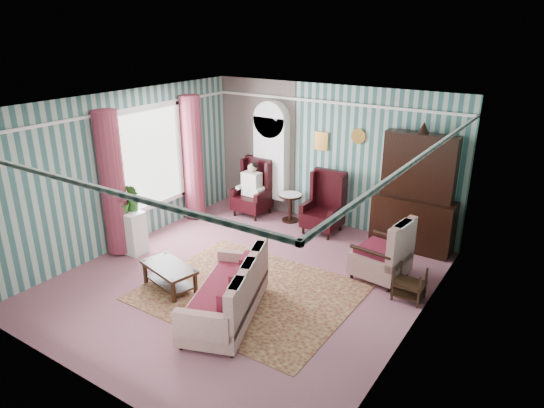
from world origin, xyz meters
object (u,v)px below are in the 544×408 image
Objects in this scene: plant_stand at (130,232)px; coffee_table at (170,277)px; floral_armchair at (381,250)px; round_side_table at (290,208)px; wingback_left at (252,188)px; seated_woman at (252,189)px; sofa at (225,285)px; wingback_right at (323,203)px; bookcase at (271,164)px; dresser_hutch at (416,189)px; nest_table at (409,284)px.

plant_stand reaches higher than coffee_table.
round_side_table is at bearing 69.52° from floral_armchair.
floral_armchair is (3.44, -1.14, -0.11)m from wingback_left.
plant_stand is at bearing -106.22° from seated_woman.
coffee_table is (0.75, -3.34, -0.42)m from wingback_left.
seated_woman reaches higher than sofa.
wingback_right is 3.51m from coffee_table.
seated_woman is (-0.25, -0.39, -0.53)m from bookcase.
seated_woman reaches higher than coffee_table.
dresser_hutch reaches higher than wingback_right.
wingback_right reaches higher than coffee_table.
wingback_left reaches higher than nest_table.
round_side_table is (0.90, 0.15, -0.33)m from wingback_left.
dresser_hutch is 4.10m from sofa.
sofa reaches higher than plant_stand.
wingback_left is 4.37m from nest_table.
floral_armchair is at bearing -34.06° from wingback_right.
dresser_hutch reaches higher than bookcase.
coffee_table is (1.55, -0.59, -0.20)m from plant_stand.
seated_woman is at bearing 180.00° from wingback_right.
floral_armchair is at bearing -51.47° from sofa.
dresser_hutch reaches higher than wingback_left.
round_side_table is 3.60m from nest_table.
dresser_hutch is 1.56m from floral_armchair.
wingback_left is (-0.25, -0.39, -0.50)m from bookcase.
seated_woman is 1.47× the size of plant_stand.
dresser_hutch is 1.89× the size of wingback_right.
plant_stand is 2.92m from sofa.
seated_woman is at bearing 0.00° from wingback_left.
floral_armchair is at bearing 20.80° from plant_stand.
floral_armchair is (1.42, 2.35, -0.03)m from sofa.
bookcase is 4.31m from sofa.
wingback_left reaches higher than coffee_table.
wingback_right is at bearing 0.00° from wingback_left.
wingback_right reaches higher than seated_woman.
sofa is (0.27, -3.49, -0.09)m from wingback_right.
sofa is at bearing -72.96° from round_side_table.
dresser_hutch is 1.25× the size of sofa.
seated_woman is 4.37m from nest_table.
sofa is at bearing -85.63° from wingback_right.
sofa is (2.02, -3.49, -0.09)m from wingback_left.
wingback_right reaches higher than round_side_table.
dresser_hutch is 5.31m from plant_stand.
nest_table is 2.84m from sofa.
seated_woman is 2.19× the size of nest_table.
wingback_left reaches higher than seated_woman.
plant_stand is (-4.87, -1.20, 0.13)m from nest_table.
wingback_left is at bearing -175.59° from dresser_hutch.
dresser_hutch reaches higher than plant_stand.
bookcase is 1.19× the size of sofa.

